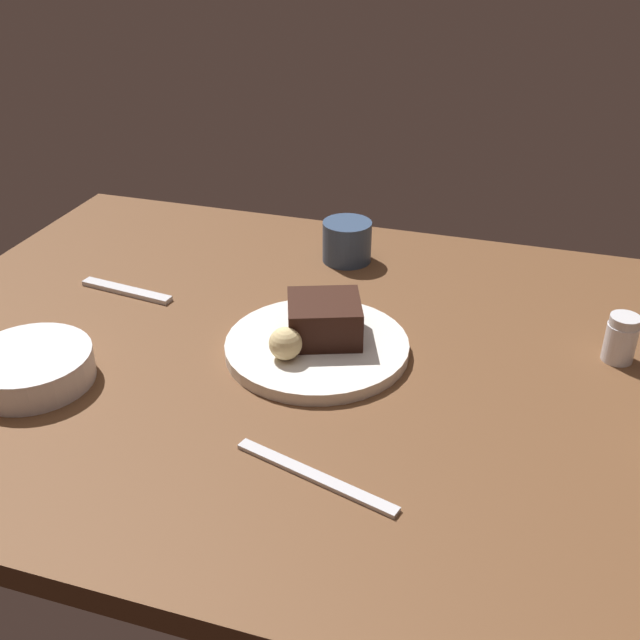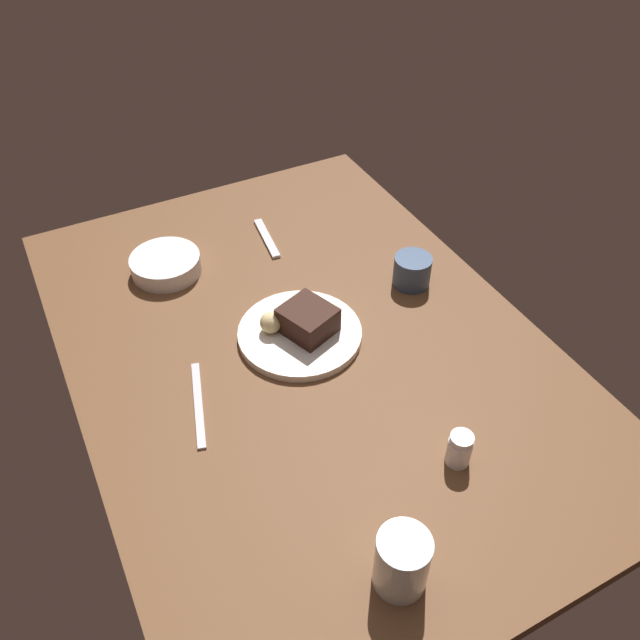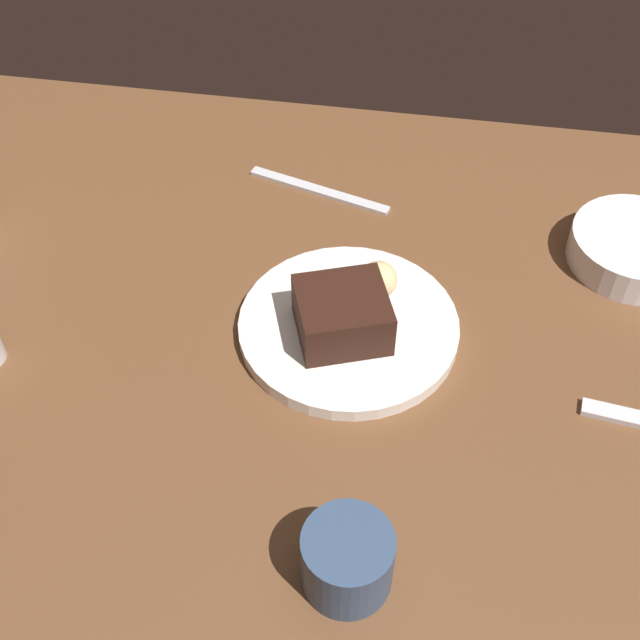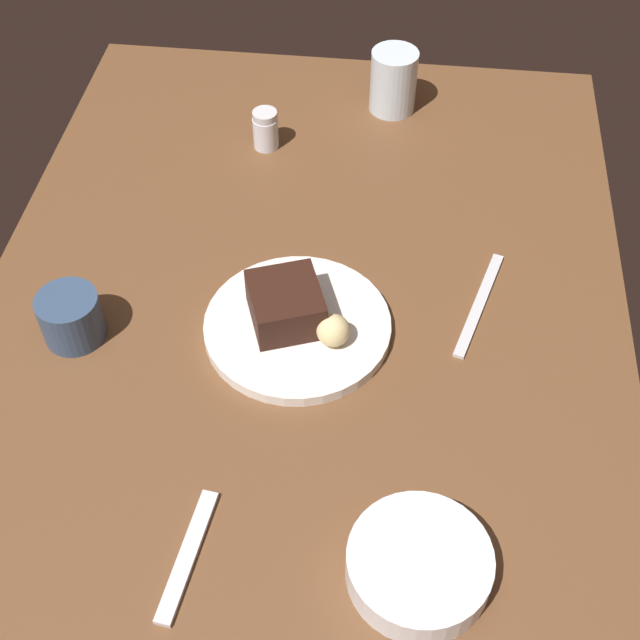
% 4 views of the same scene
% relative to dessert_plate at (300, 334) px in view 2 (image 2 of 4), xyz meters
% --- Properties ---
extents(dining_table, '(1.20, 0.84, 0.03)m').
position_rel_dessert_plate_xyz_m(dining_table, '(-0.02, 0.00, -0.02)').
color(dining_table, brown).
rests_on(dining_table, ground).
extents(dessert_plate, '(0.24, 0.24, 0.02)m').
position_rel_dessert_plate_xyz_m(dessert_plate, '(0.00, 0.00, 0.00)').
color(dessert_plate, white).
rests_on(dessert_plate, dining_table).
extents(chocolate_cake_slice, '(0.12, 0.11, 0.05)m').
position_rel_dessert_plate_xyz_m(chocolate_cake_slice, '(-0.01, -0.01, 0.03)').
color(chocolate_cake_slice, black).
rests_on(chocolate_cake_slice, dessert_plate).
extents(bread_roll, '(0.04, 0.04, 0.04)m').
position_rel_dessert_plate_xyz_m(bread_roll, '(0.03, 0.05, 0.03)').
color(bread_roll, '#DBC184').
rests_on(bread_roll, dessert_plate).
extents(salt_shaker, '(0.04, 0.04, 0.06)m').
position_rel_dessert_plate_xyz_m(salt_shaker, '(-0.37, -0.10, 0.02)').
color(salt_shaker, silver).
rests_on(salt_shaker, dining_table).
extents(water_glass, '(0.07, 0.07, 0.10)m').
position_rel_dessert_plate_xyz_m(water_glass, '(-0.49, 0.09, 0.04)').
color(water_glass, silver).
rests_on(water_glass, dining_table).
extents(side_bowl, '(0.15, 0.15, 0.04)m').
position_rel_dessert_plate_xyz_m(side_bowl, '(0.31, 0.17, 0.01)').
color(side_bowl, silver).
rests_on(side_bowl, dining_table).
extents(coffee_cup, '(0.08, 0.08, 0.06)m').
position_rel_dessert_plate_xyz_m(coffee_cup, '(0.04, -0.28, 0.02)').
color(coffee_cup, '#334766').
rests_on(coffee_cup, dining_table).
extents(dessert_spoon, '(0.15, 0.04, 0.01)m').
position_rel_dessert_plate_xyz_m(dessert_spoon, '(0.32, -0.07, -0.00)').
color(dessert_spoon, silver).
rests_on(dessert_spoon, dining_table).
extents(butter_knife, '(0.19, 0.07, 0.01)m').
position_rel_dessert_plate_xyz_m(butter_knife, '(-0.07, 0.23, -0.01)').
color(butter_knife, silver).
rests_on(butter_knife, dining_table).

